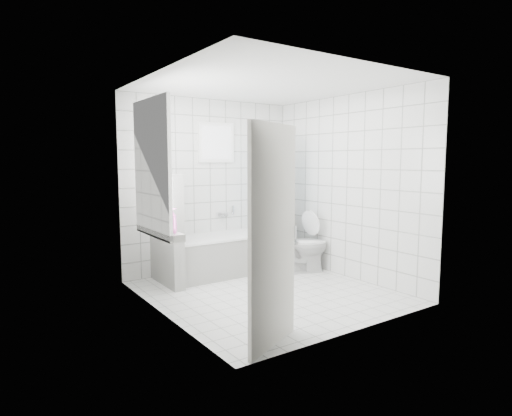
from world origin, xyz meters
TOP-DOWN VIEW (x-y plane):
  - ground at (0.00, 0.00)m, footprint 3.00×3.00m
  - ceiling at (0.00, 0.00)m, footprint 3.00×3.00m
  - wall_back at (0.00, 1.50)m, footprint 2.80×0.02m
  - wall_front at (0.00, -1.50)m, footprint 2.80×0.02m
  - wall_left at (-1.40, 0.00)m, footprint 0.02×3.00m
  - wall_right at (1.40, 0.00)m, footprint 0.02×3.00m
  - window_left at (-1.35, 0.30)m, footprint 0.01×0.90m
  - window_back at (0.10, 1.46)m, footprint 0.50×0.01m
  - window_sill at (-1.31, 0.30)m, footprint 0.18×1.02m
  - door at (-0.89, -1.31)m, footprint 0.74×0.38m
  - bathtub at (0.08, 1.13)m, footprint 1.85×0.77m
  - partition_wall at (-0.91, 1.07)m, footprint 0.15×0.85m
  - tiled_ledge at (1.22, 1.38)m, footprint 0.40×0.24m
  - toilet at (1.03, 0.55)m, footprint 0.90×0.70m
  - curtain_rod at (0.95, 1.10)m, footprint 0.02×0.80m
  - shower_curtain at (0.95, 0.97)m, footprint 0.14×0.48m
  - tub_faucet at (0.18, 1.46)m, footprint 0.18×0.06m
  - sill_bottles at (-1.30, 0.26)m, footprint 0.17×0.79m
  - ledge_bottles at (1.22, 1.37)m, footprint 0.18×0.18m

SIDE VIEW (x-z plane):
  - ground at x=0.00m, z-range 0.00..0.00m
  - tiled_ledge at x=1.22m, z-range 0.00..0.55m
  - bathtub at x=0.08m, z-range 0.00..0.58m
  - toilet at x=1.03m, z-range 0.00..0.81m
  - ledge_bottles at x=1.22m, z-range 0.55..0.79m
  - partition_wall at x=-0.91m, z-range 0.00..1.50m
  - tub_faucet at x=0.18m, z-range 0.82..0.88m
  - window_sill at x=-1.31m, z-range 0.82..0.90m
  - door at x=-0.89m, z-range 0.00..2.00m
  - sill_bottles at x=-1.30m, z-range 0.88..1.15m
  - shower_curtain at x=0.95m, z-range 0.21..1.99m
  - wall_back at x=0.00m, z-range 0.00..2.60m
  - wall_front at x=0.00m, z-range 0.00..2.60m
  - wall_left at x=-1.40m, z-range 0.00..2.60m
  - wall_right at x=1.40m, z-range 0.00..2.60m
  - window_left at x=-1.35m, z-range 0.90..2.30m
  - window_back at x=0.10m, z-range 1.70..2.20m
  - curtain_rod at x=0.95m, z-range 1.99..2.01m
  - ceiling at x=0.00m, z-range 2.60..2.60m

